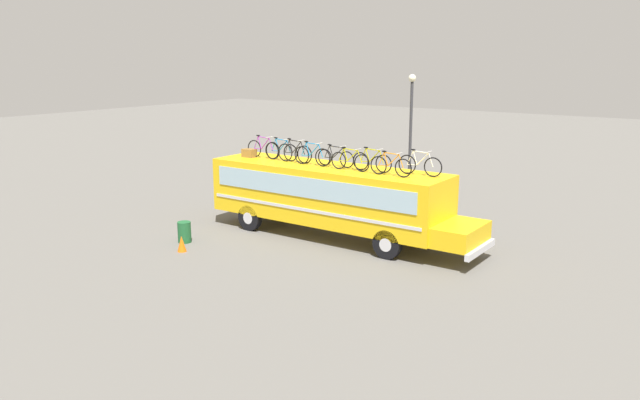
{
  "coord_description": "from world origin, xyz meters",
  "views": [
    {
      "loc": [
        13.84,
        -19.98,
        7.09
      ],
      "look_at": [
        -0.33,
        0.0,
        1.45
      ],
      "focal_mm": 35.18,
      "sensor_mm": 36.0,
      "label": 1
    }
  ],
  "objects_px": {
    "rooftop_bicycle_9": "(420,165)",
    "rooftop_bicycle_3": "(295,153)",
    "trash_bin": "(184,232)",
    "traffic_cone": "(182,244)",
    "street_lamp": "(411,127)",
    "rooftop_bicycle_1": "(263,149)",
    "rooftop_bicycle_8": "(391,166)",
    "rooftop_bicycle_6": "(350,161)",
    "rooftop_bicycle_7": "(372,162)",
    "rooftop_bicycle_4": "(312,155)",
    "bus": "(331,195)",
    "luggage_bag_1": "(249,153)",
    "rooftop_bicycle_5": "(336,157)",
    "rooftop_bicycle_2": "(281,151)"
  },
  "relations": [
    {
      "from": "rooftop_bicycle_9",
      "to": "rooftop_bicycle_3",
      "type": "bearing_deg",
      "value": -176.09
    },
    {
      "from": "rooftop_bicycle_3",
      "to": "trash_bin",
      "type": "bearing_deg",
      "value": -122.46
    },
    {
      "from": "traffic_cone",
      "to": "street_lamp",
      "type": "relative_size",
      "value": 0.09
    },
    {
      "from": "rooftop_bicycle_1",
      "to": "rooftop_bicycle_8",
      "type": "relative_size",
      "value": 1.04
    },
    {
      "from": "rooftop_bicycle_6",
      "to": "trash_bin",
      "type": "bearing_deg",
      "value": -145.42
    },
    {
      "from": "rooftop_bicycle_7",
      "to": "rooftop_bicycle_9",
      "type": "height_order",
      "value": "rooftop_bicycle_9"
    },
    {
      "from": "rooftop_bicycle_6",
      "to": "rooftop_bicycle_8",
      "type": "height_order",
      "value": "rooftop_bicycle_8"
    },
    {
      "from": "rooftop_bicycle_4",
      "to": "rooftop_bicycle_1",
      "type": "bearing_deg",
      "value": 175.26
    },
    {
      "from": "rooftop_bicycle_1",
      "to": "rooftop_bicycle_4",
      "type": "bearing_deg",
      "value": -4.74
    },
    {
      "from": "rooftop_bicycle_4",
      "to": "rooftop_bicycle_9",
      "type": "distance_m",
      "value": 4.49
    },
    {
      "from": "bus",
      "to": "trash_bin",
      "type": "relative_size",
      "value": 14.06
    },
    {
      "from": "traffic_cone",
      "to": "street_lamp",
      "type": "distance_m",
      "value": 12.34
    },
    {
      "from": "street_lamp",
      "to": "luggage_bag_1",
      "type": "bearing_deg",
      "value": -123.27
    },
    {
      "from": "luggage_bag_1",
      "to": "rooftop_bicycle_9",
      "type": "bearing_deg",
      "value": 2.91
    },
    {
      "from": "traffic_cone",
      "to": "luggage_bag_1",
      "type": "bearing_deg",
      "value": 99.37
    },
    {
      "from": "rooftop_bicycle_9",
      "to": "traffic_cone",
      "type": "height_order",
      "value": "rooftop_bicycle_9"
    },
    {
      "from": "rooftop_bicycle_3",
      "to": "rooftop_bicycle_5",
      "type": "bearing_deg",
      "value": 4.1
    },
    {
      "from": "rooftop_bicycle_1",
      "to": "rooftop_bicycle_8",
      "type": "xyz_separation_m",
      "value": [
        6.35,
        -0.42,
        -0.03
      ]
    },
    {
      "from": "rooftop_bicycle_7",
      "to": "street_lamp",
      "type": "height_order",
      "value": "street_lamp"
    },
    {
      "from": "bus",
      "to": "traffic_cone",
      "type": "xyz_separation_m",
      "value": [
        -3.45,
        -4.8,
        -1.41
      ]
    },
    {
      "from": "luggage_bag_1",
      "to": "trash_bin",
      "type": "height_order",
      "value": "luggage_bag_1"
    },
    {
      "from": "luggage_bag_1",
      "to": "rooftop_bicycle_3",
      "type": "height_order",
      "value": "rooftop_bicycle_3"
    },
    {
      "from": "rooftop_bicycle_3",
      "to": "traffic_cone",
      "type": "relative_size",
      "value": 2.9
    },
    {
      "from": "rooftop_bicycle_4",
      "to": "traffic_cone",
      "type": "relative_size",
      "value": 2.93
    },
    {
      "from": "bus",
      "to": "rooftop_bicycle_1",
      "type": "distance_m",
      "value": 3.86
    },
    {
      "from": "luggage_bag_1",
      "to": "rooftop_bicycle_7",
      "type": "bearing_deg",
      "value": 0.61
    },
    {
      "from": "rooftop_bicycle_2",
      "to": "rooftop_bicycle_6",
      "type": "height_order",
      "value": "rooftop_bicycle_2"
    },
    {
      "from": "rooftop_bicycle_4",
      "to": "traffic_cone",
      "type": "xyz_separation_m",
      "value": [
        -2.62,
        -4.63,
        -2.96
      ]
    },
    {
      "from": "rooftop_bicycle_2",
      "to": "rooftop_bicycle_7",
      "type": "bearing_deg",
      "value": -1.12
    },
    {
      "from": "bus",
      "to": "rooftop_bicycle_9",
      "type": "xyz_separation_m",
      "value": [
        3.64,
        0.33,
        1.54
      ]
    },
    {
      "from": "rooftop_bicycle_2",
      "to": "rooftop_bicycle_9",
      "type": "height_order",
      "value": "rooftop_bicycle_9"
    },
    {
      "from": "rooftop_bicycle_4",
      "to": "rooftop_bicycle_8",
      "type": "xyz_separation_m",
      "value": [
        3.65,
        -0.2,
        -0.02
      ]
    },
    {
      "from": "bus",
      "to": "rooftop_bicycle_8",
      "type": "relative_size",
      "value": 6.81
    },
    {
      "from": "rooftop_bicycle_5",
      "to": "rooftop_bicycle_7",
      "type": "relative_size",
      "value": 1.01
    },
    {
      "from": "rooftop_bicycle_1",
      "to": "rooftop_bicycle_5",
      "type": "height_order",
      "value": "rooftop_bicycle_1"
    },
    {
      "from": "rooftop_bicycle_2",
      "to": "rooftop_bicycle_4",
      "type": "distance_m",
      "value": 1.79
    },
    {
      "from": "bus",
      "to": "street_lamp",
      "type": "bearing_deg",
      "value": 89.36
    },
    {
      "from": "rooftop_bicycle_2",
      "to": "rooftop_bicycle_5",
      "type": "height_order",
      "value": "rooftop_bicycle_2"
    },
    {
      "from": "rooftop_bicycle_2",
      "to": "rooftop_bicycle_4",
      "type": "relative_size",
      "value": 0.98
    },
    {
      "from": "rooftop_bicycle_1",
      "to": "rooftop_bicycle_3",
      "type": "distance_m",
      "value": 1.74
    },
    {
      "from": "luggage_bag_1",
      "to": "rooftop_bicycle_5",
      "type": "distance_m",
      "value": 4.36
    },
    {
      "from": "rooftop_bicycle_2",
      "to": "rooftop_bicycle_5",
      "type": "distance_m",
      "value": 2.72
    },
    {
      "from": "rooftop_bicycle_7",
      "to": "street_lamp",
      "type": "bearing_deg",
      "value": 105.1
    },
    {
      "from": "rooftop_bicycle_4",
      "to": "rooftop_bicycle_7",
      "type": "xyz_separation_m",
      "value": [
        2.65,
        0.17,
        -0.01
      ]
    },
    {
      "from": "rooftop_bicycle_2",
      "to": "traffic_cone",
      "type": "relative_size",
      "value": 2.86
    },
    {
      "from": "rooftop_bicycle_6",
      "to": "rooftop_bicycle_1",
      "type": "bearing_deg",
      "value": 175.9
    },
    {
      "from": "bus",
      "to": "rooftop_bicycle_6",
      "type": "height_order",
      "value": "rooftop_bicycle_6"
    },
    {
      "from": "traffic_cone",
      "to": "street_lamp",
      "type": "height_order",
      "value": "street_lamp"
    },
    {
      "from": "rooftop_bicycle_5",
      "to": "trash_bin",
      "type": "xyz_separation_m",
      "value": [
        -4.37,
        -4.01,
        -2.82
      ]
    },
    {
      "from": "rooftop_bicycle_7",
      "to": "rooftop_bicycle_5",
      "type": "bearing_deg",
      "value": 176.59
    }
  ]
}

